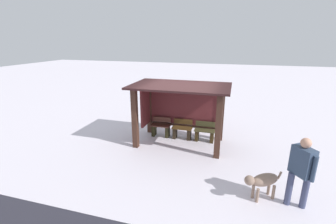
% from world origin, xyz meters
% --- Properties ---
extents(ground_plane, '(60.00, 60.00, 0.00)m').
position_xyz_m(ground_plane, '(0.00, 0.00, 0.00)').
color(ground_plane, silver).
extents(bus_shelter, '(3.42, 2.05, 2.19)m').
position_xyz_m(bus_shelter, '(-0.12, 0.23, 1.56)').
color(bus_shelter, '#3E251B').
rests_on(bus_shelter, ground).
extents(bench_left_inside, '(0.77, 0.36, 0.75)m').
position_xyz_m(bench_left_inside, '(-0.87, 0.46, 0.32)').
color(bench_left_inside, brown).
rests_on(bench_left_inside, ground).
extents(bench_center_inside, '(0.77, 0.37, 0.74)m').
position_xyz_m(bench_center_inside, '(0.00, 0.46, 0.32)').
color(bench_center_inside, '#4A3317').
rests_on(bench_center_inside, ground).
extents(bench_right_inside, '(0.77, 0.37, 0.73)m').
position_xyz_m(bench_right_inside, '(0.87, 0.46, 0.31)').
color(bench_right_inside, '#413D22').
rests_on(bench_right_inside, ground).
extents(person_walking, '(0.51, 0.59, 1.70)m').
position_xyz_m(person_walking, '(3.37, -2.59, 1.01)').
color(person_walking, '#33455E').
rests_on(person_walking, ground).
extents(dog, '(0.89, 0.65, 0.69)m').
position_xyz_m(dog, '(2.63, -2.55, 0.49)').
color(dog, gray).
rests_on(dog, ground).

